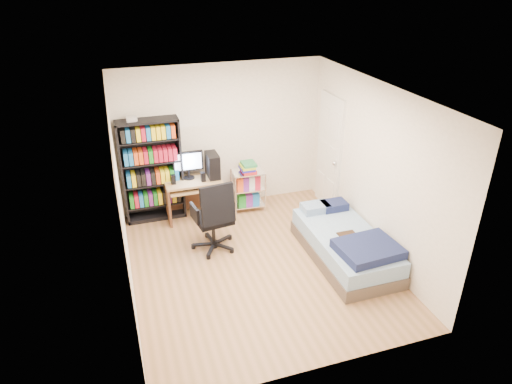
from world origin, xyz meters
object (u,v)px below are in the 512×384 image
object	(u,v)px
media_shelf	(152,169)
bed	(346,245)
computer_desk	(198,182)
office_chair	(214,228)

from	to	relation	value
media_shelf	bed	world-z (taller)	media_shelf
media_shelf	bed	distance (m)	3.31
media_shelf	computer_desk	distance (m)	0.78
office_chair	media_shelf	bearing A→B (deg)	112.42
media_shelf	bed	size ratio (longest dim) A/B	0.96
media_shelf	bed	bearing A→B (deg)	-40.18
computer_desk	office_chair	size ratio (longest dim) A/B	1.02
office_chair	bed	world-z (taller)	office_chair
computer_desk	office_chair	world-z (taller)	computer_desk
computer_desk	bed	bearing A→B (deg)	-47.90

